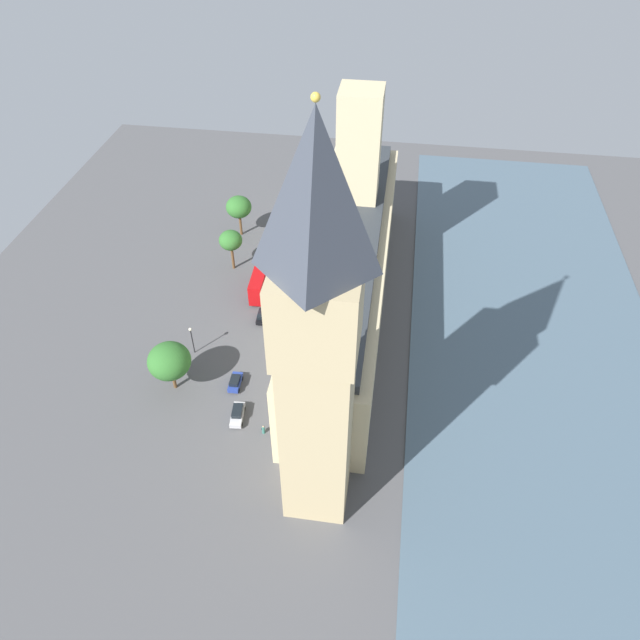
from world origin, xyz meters
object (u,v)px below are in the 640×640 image
at_px(car_blue_corner, 235,382).
at_px(plane_tree_kerbside, 169,361).
at_px(parliament_building, 349,264).
at_px(car_black_trailing, 262,316).
at_px(pedestrian_opposite_hall, 263,430).
at_px(street_lamp_slot_10, 191,335).
at_px(clock_tower, 317,346).
at_px(pedestrian_near_tower, 308,266).
at_px(car_silver_by_river_gate, 237,414).
at_px(plane_tree_leading, 231,241).
at_px(double_decker_bus_midblock, 260,281).
at_px(car_yellow_cab_far_end, 291,239).
at_px(plane_tree_under_trees, 239,207).

bearing_deg(car_blue_corner, plane_tree_kerbside, -171.22).
bearing_deg(parliament_building, plane_tree_kerbside, 44.31).
bearing_deg(car_black_trailing, pedestrian_opposite_hall, -79.63).
height_order(parliament_building, street_lamp_slot_10, parliament_building).
xyz_separation_m(car_blue_corner, pedestrian_opposite_hall, (-6.72, 8.79, -0.13)).
bearing_deg(car_black_trailing, clock_tower, -68.32).
bearing_deg(parliament_building, clock_tower, 90.68).
xyz_separation_m(pedestrian_opposite_hall, pedestrian_near_tower, (0.08, -42.31, -0.08)).
bearing_deg(pedestrian_near_tower, parliament_building, 49.04).
bearing_deg(clock_tower, car_silver_by_river_gate, -38.58).
relative_size(car_blue_corner, pedestrian_opposite_hall, 2.48).
relative_size(car_black_trailing, plane_tree_leading, 0.47).
relative_size(parliament_building, car_black_trailing, 17.03).
bearing_deg(clock_tower, double_decker_bus_midblock, -67.37).
relative_size(car_silver_by_river_gate, plane_tree_kerbside, 0.54).
distance_m(clock_tower, car_blue_corner, 37.45).
bearing_deg(car_silver_by_river_gate, parliament_building, -120.70).
bearing_deg(street_lamp_slot_10, plane_tree_kerbside, 85.27).
distance_m(double_decker_bus_midblock, pedestrian_near_tower, 11.95).
bearing_deg(car_black_trailing, car_silver_by_river_gate, -89.68).
bearing_deg(car_yellow_cab_far_end, plane_tree_under_trees, -14.66).
xyz_separation_m(car_black_trailing, plane_tree_under_trees, (10.86, -27.23, 6.03)).
distance_m(pedestrian_opposite_hall, plane_tree_leading, 43.51).
bearing_deg(street_lamp_slot_10, pedestrian_near_tower, -120.27).
xyz_separation_m(double_decker_bus_midblock, street_lamp_slot_10, (7.74, 18.34, 1.47)).
distance_m(car_silver_by_river_gate, pedestrian_opposite_hall, 5.23).
distance_m(parliament_building, double_decker_bus_midblock, 18.77).
bearing_deg(plane_tree_kerbside, car_black_trailing, -119.98).
bearing_deg(pedestrian_near_tower, plane_tree_kerbside, -18.79).
bearing_deg(pedestrian_near_tower, street_lamp_slot_10, -24.09).
distance_m(plane_tree_leading, street_lamp_slot_10, 25.13).
relative_size(car_black_trailing, pedestrian_near_tower, 2.83).
bearing_deg(plane_tree_leading, car_yellow_cab_far_end, -132.53).
bearing_deg(car_black_trailing, plane_tree_leading, 119.69).
xyz_separation_m(clock_tower, double_decker_bus_midblock, (17.87, -42.88, -26.63)).
xyz_separation_m(double_decker_bus_midblock, plane_tree_kerbside, (8.43, 26.65, 3.57)).
distance_m(clock_tower, street_lamp_slot_10, 43.49).
distance_m(car_silver_by_river_gate, pedestrian_near_tower, 40.25).
bearing_deg(car_yellow_cab_far_end, double_decker_bus_midblock, 73.91).
bearing_deg(clock_tower, plane_tree_kerbside, -31.68).
xyz_separation_m(pedestrian_near_tower, plane_tree_under_trees, (16.65, -10.39, 6.24)).
bearing_deg(car_yellow_cab_far_end, car_blue_corner, 81.07).
distance_m(plane_tree_under_trees, street_lamp_slot_10, 37.48).
bearing_deg(plane_tree_under_trees, double_decker_bus_midblock, 114.42).
height_order(car_black_trailing, pedestrian_opposite_hall, car_black_trailing).
height_order(clock_tower, plane_tree_under_trees, clock_tower).
distance_m(pedestrian_near_tower, street_lamp_slot_10, 31.43).
relative_size(car_black_trailing, plane_tree_kerbside, 0.46).
bearing_deg(double_decker_bus_midblock, car_yellow_cab_far_end, 78.62).
height_order(car_silver_by_river_gate, plane_tree_kerbside, plane_tree_kerbside).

